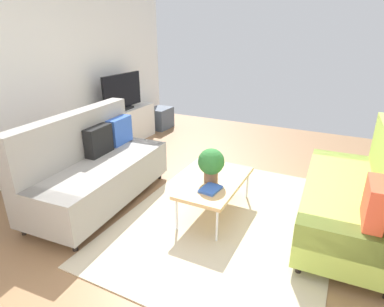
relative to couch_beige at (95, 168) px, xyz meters
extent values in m
plane|color=#936B47|center=(0.40, -1.39, -0.45)|extent=(7.68, 7.68, 0.00)
cube|color=white|center=(0.40, 1.41, 1.00)|extent=(6.40, 0.12, 2.90)
cube|color=beige|center=(0.34, -1.62, -0.44)|extent=(2.90, 2.20, 0.01)
cube|color=gray|center=(-0.01, -0.07, -0.13)|extent=(1.95, 0.97, 0.44)
cube|color=gray|center=(-0.03, 0.25, 0.37)|extent=(1.91, 0.33, 0.56)
cube|color=gray|center=(0.84, -0.01, -0.02)|extent=(0.26, 0.85, 0.22)
cube|color=gray|center=(-0.86, -0.13, -0.02)|extent=(0.26, 0.85, 0.22)
cylinder|color=black|center=(0.88, -0.35, -0.40)|extent=(0.05, 0.05, 0.10)
cylinder|color=black|center=(-0.86, -0.47, -0.40)|extent=(0.05, 0.05, 0.10)
cylinder|color=black|center=(0.83, 0.33, -0.40)|extent=(0.05, 0.05, 0.10)
cylinder|color=black|center=(-0.90, 0.20, -0.40)|extent=(0.05, 0.05, 0.10)
cube|color=#3359B2|center=(0.65, 0.11, 0.27)|extent=(0.41, 0.17, 0.36)
cube|color=black|center=(0.20, 0.08, 0.27)|extent=(0.41, 0.17, 0.36)
cube|color=#A3BC4C|center=(0.69, -2.77, -0.13)|extent=(1.93, 0.92, 0.44)
cube|color=#A3BC4C|center=(-0.16, -2.81, -0.02)|extent=(0.24, 0.85, 0.22)
cube|color=#A3BC4C|center=(1.54, -2.74, -0.02)|extent=(0.24, 0.85, 0.22)
cylinder|color=black|center=(-0.20, -2.47, -0.40)|extent=(0.05, 0.05, 0.10)
cylinder|color=black|center=(1.54, -2.40, -0.40)|extent=(0.05, 0.05, 0.10)
cylinder|color=black|center=(1.57, -3.08, -0.40)|extent=(0.05, 0.05, 0.10)
cube|color=#D84C33|center=(0.02, -2.94, 0.27)|extent=(0.41, 0.16, 0.36)
cube|color=tan|center=(0.39, -1.42, -0.05)|extent=(1.10, 0.56, 0.04)
cylinder|color=silver|center=(-0.11, -1.19, -0.26)|extent=(0.02, 0.02, 0.38)
cylinder|color=silver|center=(0.89, -1.19, -0.26)|extent=(0.02, 0.02, 0.38)
cylinder|color=silver|center=(-0.11, -1.65, -0.26)|extent=(0.02, 0.02, 0.38)
cylinder|color=silver|center=(0.89, -1.65, -0.26)|extent=(0.02, 0.02, 0.38)
cube|color=silver|center=(1.92, 1.07, -0.13)|extent=(1.40, 0.44, 0.64)
cube|color=black|center=(1.92, 1.05, 0.21)|extent=(0.36, 0.20, 0.04)
cube|color=black|center=(1.92, 1.05, 0.53)|extent=(1.00, 0.05, 0.60)
cube|color=#4C5666|center=(3.02, 0.97, -0.23)|extent=(0.52, 0.40, 0.44)
cylinder|color=brown|center=(0.34, -1.38, 0.04)|extent=(0.16, 0.16, 0.12)
sphere|color=#2D7233|center=(0.34, -1.38, 0.21)|extent=(0.29, 0.29, 0.29)
cube|color=#3359B2|center=(0.15, -1.46, -0.01)|extent=(0.26, 0.20, 0.03)
cylinder|color=silver|center=(1.34, 1.12, 0.27)|extent=(0.12, 0.12, 0.15)
cylinder|color=#B24C4C|center=(1.52, 1.12, 0.27)|extent=(0.08, 0.08, 0.15)
cylinder|color=purple|center=(1.67, 1.03, 0.31)|extent=(0.06, 0.06, 0.23)
camera|label=1|loc=(-2.60, -2.63, 1.57)|focal=29.57mm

